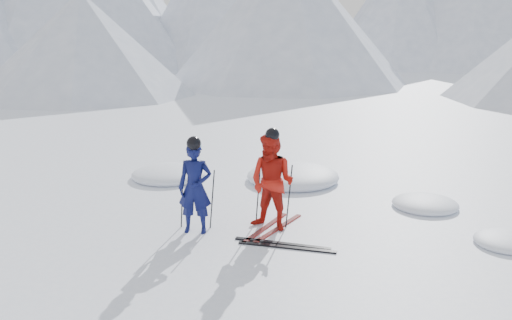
# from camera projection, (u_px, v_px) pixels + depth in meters

# --- Properties ---
(ground) EXTENTS (160.00, 160.00, 0.00)m
(ground) POSITION_uv_depth(u_px,v_px,m) (328.00, 226.00, 10.26)
(ground) COLOR white
(ground) RESTS_ON ground
(skier_blue) EXTENTS (0.64, 0.45, 1.68)m
(skier_blue) POSITION_uv_depth(u_px,v_px,m) (195.00, 188.00, 9.77)
(skier_blue) COLOR #0B1043
(skier_blue) RESTS_ON ground
(skier_red) EXTENTS (1.06, 0.94, 1.81)m
(skier_red) POSITION_uv_depth(u_px,v_px,m) (272.00, 182.00, 9.90)
(skier_red) COLOR #B6180E
(skier_red) RESTS_ON ground
(pole_blue_left) EXTENTS (0.11, 0.08, 1.12)m
(pole_blue_left) POSITION_uv_depth(u_px,v_px,m) (182.00, 199.00, 10.03)
(pole_blue_left) COLOR black
(pole_blue_left) RESTS_ON ground
(pole_blue_right) EXTENTS (0.11, 0.07, 1.12)m
(pole_blue_right) POSITION_uv_depth(u_px,v_px,m) (212.00, 199.00, 10.03)
(pole_blue_right) COLOR black
(pole_blue_right) RESTS_ON ground
(pole_red_left) EXTENTS (0.12, 0.10, 1.20)m
(pole_red_left) POSITION_uv_depth(u_px,v_px,m) (258.00, 193.00, 10.26)
(pole_red_left) COLOR black
(pole_red_left) RESTS_ON ground
(pole_red_right) EXTENTS (0.12, 0.08, 1.20)m
(pole_red_right) POSITION_uv_depth(u_px,v_px,m) (289.00, 196.00, 10.07)
(pole_red_right) COLOR black
(pole_red_right) RESTS_ON ground
(ski_worn_left) EXTENTS (0.60, 1.65, 0.03)m
(ski_worn_left) POSITION_uv_depth(u_px,v_px,m) (265.00, 227.00, 10.13)
(ski_worn_left) COLOR black
(ski_worn_left) RESTS_ON ground
(ski_worn_right) EXTENTS (0.71, 1.61, 0.03)m
(ski_worn_right) POSITION_uv_depth(u_px,v_px,m) (278.00, 228.00, 10.09)
(ski_worn_right) COLOR black
(ski_worn_right) RESTS_ON ground
(ski_loose_a) EXTENTS (1.70, 0.30, 0.03)m
(ski_loose_a) POSITION_uv_depth(u_px,v_px,m) (282.00, 243.00, 9.39)
(ski_loose_a) COLOR black
(ski_loose_a) RESTS_ON ground
(ski_loose_b) EXTENTS (1.70, 0.24, 0.03)m
(ski_loose_b) POSITION_uv_depth(u_px,v_px,m) (287.00, 247.00, 9.23)
(ski_loose_b) COLOR black
(ski_loose_b) RESTS_ON ground
(snow_lumps) EXTENTS (8.64, 5.03, 0.50)m
(snow_lumps) POSITION_uv_depth(u_px,v_px,m) (278.00, 185.00, 12.88)
(snow_lumps) COLOR white
(snow_lumps) RESTS_ON ground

